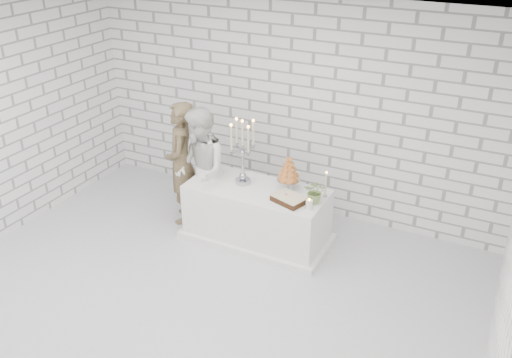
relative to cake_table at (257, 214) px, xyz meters
name	(u,v)px	position (x,y,z in m)	size (l,w,h in m)	color
ground	(197,299)	(-0.03, -1.43, -0.38)	(6.00, 5.00, 0.01)	silver
ceiling	(181,30)	(-0.03, -1.43, 2.62)	(6.00, 5.00, 0.01)	white
wall_back	(290,106)	(-0.03, 1.07, 1.12)	(6.00, 0.01, 3.00)	white
wall_right	(512,259)	(2.97, -1.43, 1.12)	(0.01, 5.00, 3.00)	white
cake_table	(257,214)	(0.00, 0.00, 0.00)	(1.80, 0.80, 0.75)	white
groom	(181,163)	(-1.14, 0.01, 0.48)	(0.62, 0.41, 1.71)	#4E3E28
bride	(200,170)	(-0.81, -0.05, 0.47)	(0.82, 0.64, 1.69)	white
candelabra	(243,152)	(-0.22, 0.05, 0.81)	(0.35, 0.35, 0.87)	#A09FAA
croquembouche	(289,173)	(0.37, 0.15, 0.61)	(0.30, 0.30, 0.46)	#AA5A24
chocolate_cake	(289,199)	(0.51, -0.14, 0.42)	(0.38, 0.27, 0.08)	black
pillar_candle	(309,205)	(0.79, -0.19, 0.44)	(0.08, 0.08, 0.12)	white
extra_taper	(326,185)	(0.85, 0.19, 0.54)	(0.06, 0.06, 0.32)	beige
flowers	(316,192)	(0.80, -0.01, 0.52)	(0.27, 0.23, 0.30)	#597B43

